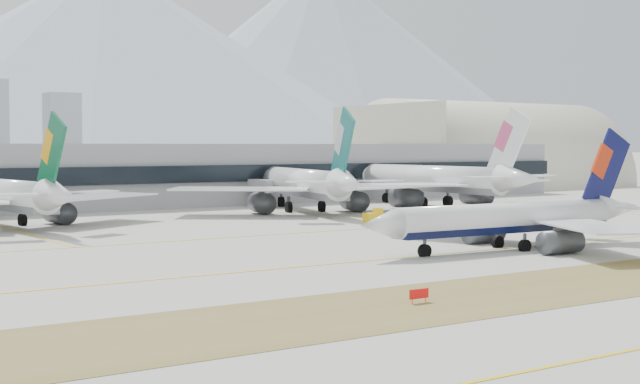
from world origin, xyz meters
TOP-DOWN VIEW (x-y plane):
  - ground at (0.00, 0.00)m, footprint 3000.00×3000.00m
  - taxiing_airliner at (23.53, -6.21)m, footprint 51.97×45.17m
  - widebody_eva at (-27.51, 68.63)m, footprint 56.81×55.97m
  - widebody_cathay at (36.42, 68.05)m, footprint 61.02×60.87m
  - widebody_china_air at (72.01, 65.38)m, footprint 65.37×63.66m
  - terminal at (0.00, 114.84)m, footprint 280.00×43.10m
  - hangar at (154.56, 135.00)m, footprint 91.00×60.00m
  - hold_sign_left at (-15.84, -32.00)m, footprint 2.20×0.15m
  - gse_c at (33.46, 40.01)m, footprint 3.55×2.00m

SIDE VIEW (x-z plane):
  - ground at x=0.00m, z-range 0.00..0.00m
  - hangar at x=154.56m, z-range -29.86..30.14m
  - hold_sign_left at x=-15.84m, z-range 0.20..1.55m
  - gse_c at x=33.46m, z-range -0.25..2.35m
  - taxiing_airliner at x=23.53m, z-range -4.52..12.94m
  - widebody_eva at x=-27.51m, z-range -4.78..15.62m
  - widebody_cathay at x=36.42m, z-range -5.25..17.18m
  - widebody_china_air at x=72.01m, z-range -5.45..17.84m
  - terminal at x=0.00m, z-range 0.00..15.00m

